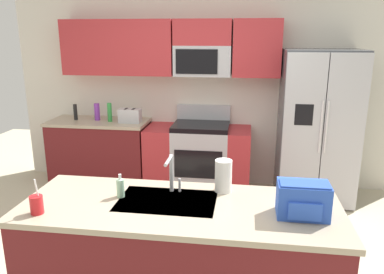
# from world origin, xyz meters

# --- Properties ---
(ground_plane) EXTENTS (9.00, 9.00, 0.00)m
(ground_plane) POSITION_xyz_m (0.00, 0.00, 0.00)
(ground_plane) COLOR beige
(ground_plane) RESTS_ON ground
(kitchen_wall_unit) EXTENTS (5.20, 0.43, 2.60)m
(kitchen_wall_unit) POSITION_xyz_m (-0.14, 2.08, 1.47)
(kitchen_wall_unit) COLOR silver
(kitchen_wall_unit) RESTS_ON ground
(back_counter) EXTENTS (1.32, 0.63, 0.90)m
(back_counter) POSITION_xyz_m (-1.40, 1.80, 0.45)
(back_counter) COLOR maroon
(back_counter) RESTS_ON ground
(range_oven) EXTENTS (1.36, 0.61, 1.10)m
(range_oven) POSITION_xyz_m (-0.05, 1.80, 0.44)
(range_oven) COLOR #B7BABF
(range_oven) RESTS_ON ground
(refrigerator) EXTENTS (0.90, 0.76, 1.85)m
(refrigerator) POSITION_xyz_m (1.42, 1.73, 0.93)
(refrigerator) COLOR #4C4F54
(refrigerator) RESTS_ON ground
(island_counter) EXTENTS (2.18, 0.83, 0.90)m
(island_counter) POSITION_xyz_m (0.13, -0.60, 0.45)
(island_counter) COLOR maroon
(island_counter) RESTS_ON ground
(toaster) EXTENTS (0.28, 0.16, 0.18)m
(toaster) POSITION_xyz_m (-0.95, 1.75, 0.99)
(toaster) COLOR #B7BABF
(toaster) RESTS_ON back_counter
(pepper_mill) EXTENTS (0.05, 0.05, 0.21)m
(pepper_mill) POSITION_xyz_m (-1.72, 1.80, 1.01)
(pepper_mill) COLOR black
(pepper_mill) RESTS_ON back_counter
(bottle_purple) EXTENTS (0.07, 0.07, 0.23)m
(bottle_purple) POSITION_xyz_m (-1.43, 1.82, 1.01)
(bottle_purple) COLOR purple
(bottle_purple) RESTS_ON back_counter
(bottle_green) EXTENTS (0.06, 0.06, 0.25)m
(bottle_green) POSITION_xyz_m (-1.23, 1.76, 1.02)
(bottle_green) COLOR green
(bottle_green) RESTS_ON back_counter
(sink_faucet) EXTENTS (0.08, 0.21, 0.28)m
(sink_faucet) POSITION_xyz_m (0.03, -0.41, 1.07)
(sink_faucet) COLOR #B7BABF
(sink_faucet) RESTS_ON island_counter
(drink_cup_red) EXTENTS (0.08, 0.08, 0.24)m
(drink_cup_red) POSITION_xyz_m (-0.76, -0.86, 0.96)
(drink_cup_red) COLOR red
(drink_cup_red) RESTS_ON island_counter
(soap_dispenser) EXTENTS (0.06, 0.06, 0.17)m
(soap_dispenser) POSITION_xyz_m (-0.31, -0.53, 0.97)
(soap_dispenser) COLOR #A5D8B2
(soap_dispenser) RESTS_ON island_counter
(paper_towel_roll) EXTENTS (0.12, 0.12, 0.24)m
(paper_towel_roll) POSITION_xyz_m (0.40, -0.33, 1.02)
(paper_towel_roll) COLOR white
(paper_towel_roll) RESTS_ON island_counter
(backpack) EXTENTS (0.32, 0.22, 0.23)m
(backpack) POSITION_xyz_m (0.93, -0.65, 1.02)
(backpack) COLOR blue
(backpack) RESTS_ON island_counter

